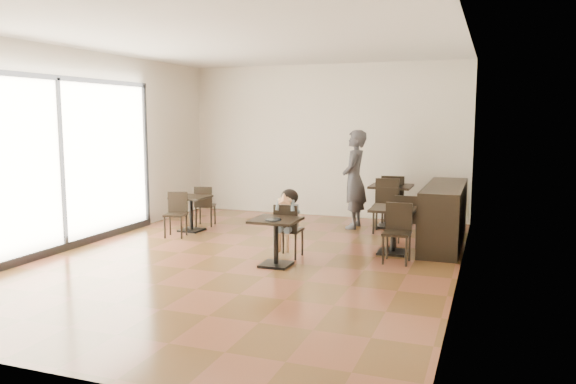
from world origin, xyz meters
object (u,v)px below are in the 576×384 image
at_px(cafe_table_left, 191,214).
at_px(cafe_table_back, 391,206).
at_px(chair_back_a, 393,200).
at_px(chair_back_b, 386,206).
at_px(cafe_table_mid, 393,231).
at_px(child, 289,223).
at_px(chair_left_b, 175,215).
at_px(child_chair, 289,230).
at_px(child_table, 276,242).
at_px(chair_left_a, 205,206).
at_px(chair_mid_a, 408,221).
at_px(chair_mid_b, 397,234).
at_px(adult_patron, 354,179).

relative_size(cafe_table_left, cafe_table_back, 0.80).
relative_size(chair_back_a, chair_back_b, 1.00).
xyz_separation_m(cafe_table_mid, cafe_table_left, (-3.81, 0.44, -0.03)).
bearing_deg(chair_back_b, chair_back_a, 87.16).
height_order(child, chair_left_b, child).
height_order(child_chair, cafe_table_back, child_chair).
height_order(child_table, cafe_table_left, child_table).
distance_m(cafe_table_left, cafe_table_back, 3.79).
distance_m(cafe_table_mid, chair_left_a, 3.94).
relative_size(chair_left_b, chair_back_b, 0.80).
distance_m(chair_mid_a, chair_left_a, 3.98).
bearing_deg(child, cafe_table_left, 153.12).
distance_m(cafe_table_back, chair_left_a, 3.58).
height_order(child_table, cafe_table_mid, cafe_table_mid).
bearing_deg(child, chair_mid_a, 39.73).
bearing_deg(chair_left_b, child_table, -40.67).
relative_size(cafe_table_back, chair_left_b, 1.04).
bearing_deg(cafe_table_left, chair_mid_b, -14.04).
distance_m(cafe_table_back, chair_mid_a, 1.63).
relative_size(child_table, chair_left_b, 0.87).
height_order(child, chair_mid_a, child).
bearing_deg(chair_left_b, chair_back_a, 22.44).
bearing_deg(child_chair, chair_back_a, -108.21).
relative_size(cafe_table_back, chair_back_a, 0.83).
bearing_deg(chair_left_b, chair_left_a, 76.21).
height_order(child_table, child, child).
distance_m(child_table, child_chair, 0.55).
bearing_deg(cafe_table_back, cafe_table_left, -154.30).
bearing_deg(cafe_table_mid, chair_mid_a, 75.23).
bearing_deg(chair_mid_a, cafe_table_left, 1.12).
bearing_deg(chair_mid_a, child, 39.25).
xyz_separation_m(child, chair_mid_a, (1.58, 1.31, -0.08)).
distance_m(child_chair, cafe_table_mid, 1.63).
distance_m(chair_mid_a, chair_mid_b, 1.10).
distance_m(cafe_table_mid, chair_back_b, 1.59).
xyz_separation_m(child_table, chair_left_a, (-2.37, 2.30, 0.05)).
relative_size(child_table, chair_mid_a, 0.79).
bearing_deg(child, adult_patron, 81.33).
relative_size(chair_mid_b, chair_back_a, 0.88).
height_order(child_chair, adult_patron, adult_patron).
distance_m(child_table, chair_back_b, 3.03).
distance_m(child_table, chair_mid_b, 1.76).
bearing_deg(child_chair, cafe_table_back, -110.04).
relative_size(child, chair_back_b, 1.05).
xyz_separation_m(child_chair, chair_back_a, (1.04, 3.15, 0.08)).
bearing_deg(cafe_table_left, chair_back_b, 17.75).
bearing_deg(child_chair, chair_mid_b, -172.27).
distance_m(child, chair_back_b, 2.52).
distance_m(chair_left_b, chair_back_a, 4.23).
bearing_deg(chair_back_b, child_table, -112.88).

